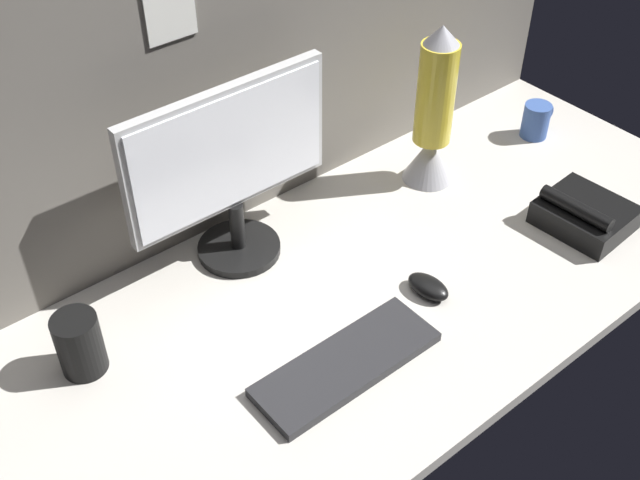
# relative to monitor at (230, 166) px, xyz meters

# --- Properties ---
(ground_plane) EXTENTS (1.80, 0.80, 0.03)m
(ground_plane) POSITION_rel_monitor_xyz_m (0.17, -0.25, -0.24)
(ground_plane) COLOR beige
(cubicle_wall_back) EXTENTS (1.80, 0.06, 0.71)m
(cubicle_wall_back) POSITION_rel_monitor_xyz_m (0.17, 0.12, 0.13)
(cubicle_wall_back) COLOR slate
(cubicle_wall_back) RESTS_ON ground_plane
(monitor) EXTENTS (0.46, 0.18, 0.40)m
(monitor) POSITION_rel_monitor_xyz_m (0.00, 0.00, 0.00)
(monitor) COLOR black
(monitor) RESTS_ON ground_plane
(keyboard) EXTENTS (0.37, 0.13, 0.02)m
(keyboard) POSITION_rel_monitor_xyz_m (-0.03, -0.40, -0.21)
(keyboard) COLOR #262628
(keyboard) RESTS_ON ground_plane
(mouse) EXTENTS (0.07, 0.10, 0.03)m
(mouse) POSITION_rel_monitor_xyz_m (0.23, -0.36, -0.21)
(mouse) COLOR black
(mouse) RESTS_ON ground_plane
(mug_black_travel) EXTENTS (0.09, 0.09, 0.13)m
(mug_black_travel) POSITION_rel_monitor_xyz_m (-0.41, -0.09, -0.16)
(mug_black_travel) COLOR black
(mug_black_travel) RESTS_ON ground_plane
(mug_ceramic_blue) EXTENTS (0.10, 0.07, 0.09)m
(mug_ceramic_blue) POSITION_rel_monitor_xyz_m (0.86, -0.12, -0.18)
(mug_ceramic_blue) COLOR #38569E
(mug_ceramic_blue) RESTS_ON ground_plane
(lava_lamp) EXTENTS (0.12, 0.12, 0.40)m
(lava_lamp) POSITION_rel_monitor_xyz_m (0.51, -0.07, -0.06)
(lava_lamp) COLOR #A5A5AD
(lava_lamp) RESTS_ON ground_plane
(desk_phone) EXTENTS (0.18, 0.20, 0.09)m
(desk_phone) POSITION_rel_monitor_xyz_m (0.65, -0.43, -0.19)
(desk_phone) COLOR black
(desk_phone) RESTS_ON ground_plane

